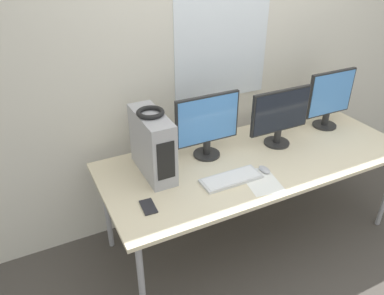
{
  "coord_description": "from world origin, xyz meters",
  "views": [
    {
      "loc": [
        -1.45,
        -1.4,
        2.16
      ],
      "look_at": [
        -0.53,
        0.46,
        0.96
      ],
      "focal_mm": 35.0,
      "sensor_mm": 36.0,
      "label": 1
    }
  ],
  "objects_px": {
    "monitor_right_far": "(330,98)",
    "cell_phone": "(148,207)",
    "headphones": "(150,112)",
    "monitor_right_near": "(280,115)",
    "pc_tower": "(152,144)",
    "mouse": "(265,170)",
    "monitor_main": "(207,124)",
    "keyboard": "(231,179)"
  },
  "relations": [
    {
      "from": "monitor_right_far",
      "to": "headphones",
      "type": "bearing_deg",
      "value": -179.87
    },
    {
      "from": "headphones",
      "to": "monitor_right_far",
      "type": "relative_size",
      "value": 0.37
    },
    {
      "from": "monitor_right_far",
      "to": "mouse",
      "type": "xyz_separation_m",
      "value": [
        -0.86,
        -0.34,
        -0.24
      ]
    },
    {
      "from": "monitor_right_far",
      "to": "keyboard",
      "type": "xyz_separation_m",
      "value": [
        -1.12,
        -0.32,
        -0.24
      ]
    },
    {
      "from": "mouse",
      "to": "cell_phone",
      "type": "relative_size",
      "value": 0.71
    },
    {
      "from": "monitor_right_far",
      "to": "mouse",
      "type": "relative_size",
      "value": 4.61
    },
    {
      "from": "pc_tower",
      "to": "monitor_right_far",
      "type": "distance_m",
      "value": 1.53
    },
    {
      "from": "headphones",
      "to": "monitor_right_far",
      "type": "distance_m",
      "value": 1.54
    },
    {
      "from": "pc_tower",
      "to": "monitor_right_near",
      "type": "relative_size",
      "value": 0.92
    },
    {
      "from": "pc_tower",
      "to": "monitor_right_near",
      "type": "bearing_deg",
      "value": -3.41
    },
    {
      "from": "monitor_main",
      "to": "monitor_right_far",
      "type": "relative_size",
      "value": 1.01
    },
    {
      "from": "monitor_right_near",
      "to": "monitor_right_far",
      "type": "relative_size",
      "value": 1.05
    },
    {
      "from": "monitor_right_near",
      "to": "cell_phone",
      "type": "bearing_deg",
      "value": -166.29
    },
    {
      "from": "monitor_right_near",
      "to": "keyboard",
      "type": "xyz_separation_m",
      "value": [
        -0.57,
        -0.26,
        -0.23
      ]
    },
    {
      "from": "pc_tower",
      "to": "keyboard",
      "type": "height_order",
      "value": "pc_tower"
    },
    {
      "from": "monitor_right_near",
      "to": "mouse",
      "type": "height_order",
      "value": "monitor_right_near"
    },
    {
      "from": "monitor_right_near",
      "to": "cell_phone",
      "type": "xyz_separation_m",
      "value": [
        -1.16,
        -0.28,
        -0.23
      ]
    },
    {
      "from": "pc_tower",
      "to": "monitor_right_far",
      "type": "relative_size",
      "value": 0.96
    },
    {
      "from": "headphones",
      "to": "keyboard",
      "type": "xyz_separation_m",
      "value": [
        0.42,
        -0.32,
        -0.43
      ]
    },
    {
      "from": "pc_tower",
      "to": "mouse",
      "type": "bearing_deg",
      "value": -26.07
    },
    {
      "from": "keyboard",
      "to": "cell_phone",
      "type": "height_order",
      "value": "keyboard"
    },
    {
      "from": "monitor_main",
      "to": "mouse",
      "type": "relative_size",
      "value": 4.65
    },
    {
      "from": "monitor_right_far",
      "to": "cell_phone",
      "type": "distance_m",
      "value": 1.76
    },
    {
      "from": "monitor_main",
      "to": "monitor_right_near",
      "type": "height_order",
      "value": "monitor_main"
    },
    {
      "from": "monitor_right_far",
      "to": "cell_phone",
      "type": "relative_size",
      "value": 3.27
    },
    {
      "from": "keyboard",
      "to": "monitor_right_far",
      "type": "bearing_deg",
      "value": 16.21
    },
    {
      "from": "pc_tower",
      "to": "monitor_right_far",
      "type": "bearing_deg",
      "value": 0.16
    },
    {
      "from": "monitor_right_near",
      "to": "monitor_right_far",
      "type": "xyz_separation_m",
      "value": [
        0.54,
        0.06,
        0.02
      ]
    },
    {
      "from": "keyboard",
      "to": "mouse",
      "type": "height_order",
      "value": "mouse"
    },
    {
      "from": "mouse",
      "to": "cell_phone",
      "type": "height_order",
      "value": "mouse"
    },
    {
      "from": "pc_tower",
      "to": "headphones",
      "type": "height_order",
      "value": "headphones"
    },
    {
      "from": "mouse",
      "to": "monitor_right_far",
      "type": "bearing_deg",
      "value": 21.38
    },
    {
      "from": "monitor_main",
      "to": "keyboard",
      "type": "xyz_separation_m",
      "value": [
        -0.01,
        -0.35,
        -0.24
      ]
    },
    {
      "from": "headphones",
      "to": "monitor_main",
      "type": "xyz_separation_m",
      "value": [
        0.42,
        0.03,
        -0.19
      ]
    },
    {
      "from": "keyboard",
      "to": "mouse",
      "type": "bearing_deg",
      "value": -2.39
    },
    {
      "from": "mouse",
      "to": "cell_phone",
      "type": "xyz_separation_m",
      "value": [
        -0.85,
        -0.01,
        -0.01
      ]
    },
    {
      "from": "monitor_right_near",
      "to": "mouse",
      "type": "distance_m",
      "value": 0.47
    },
    {
      "from": "headphones",
      "to": "mouse",
      "type": "height_order",
      "value": "headphones"
    },
    {
      "from": "monitor_right_near",
      "to": "pc_tower",
      "type": "bearing_deg",
      "value": 176.59
    },
    {
      "from": "monitor_right_far",
      "to": "monitor_main",
      "type": "bearing_deg",
      "value": 178.66
    },
    {
      "from": "monitor_main",
      "to": "monitor_right_near",
      "type": "relative_size",
      "value": 0.96
    },
    {
      "from": "headphones",
      "to": "monitor_right_far",
      "type": "bearing_deg",
      "value": 0.13
    }
  ]
}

